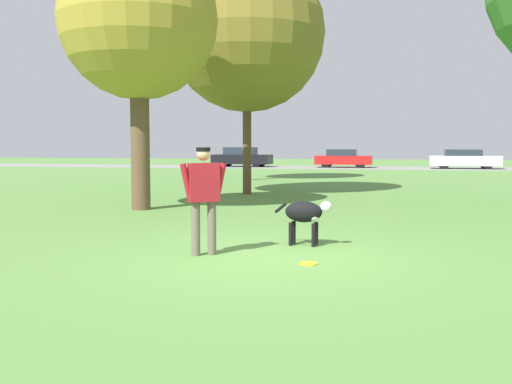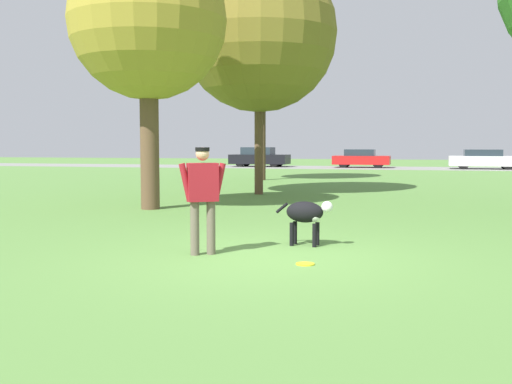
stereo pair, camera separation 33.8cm
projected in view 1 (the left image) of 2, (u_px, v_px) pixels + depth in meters
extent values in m
plane|color=#56843D|center=(268.00, 257.00, 8.65)|extent=(120.00, 120.00, 0.00)
cube|color=gray|center=(360.00, 168.00, 42.25)|extent=(120.00, 6.00, 0.01)
cylinder|color=#665B4C|center=(212.00, 228.00, 8.85)|extent=(0.18, 0.18, 0.80)
cylinder|color=#665B4C|center=(196.00, 229.00, 8.77)|extent=(0.18, 0.18, 0.80)
cube|color=maroon|center=(203.00, 182.00, 8.75)|extent=(0.49, 0.42, 0.56)
cylinder|color=maroon|center=(220.00, 182.00, 8.83)|extent=(0.22, 0.18, 0.57)
cylinder|color=maroon|center=(187.00, 183.00, 8.67)|extent=(0.22, 0.18, 0.57)
sphere|color=tan|center=(203.00, 154.00, 8.72)|extent=(0.27, 0.27, 0.20)
cylinder|color=black|center=(203.00, 149.00, 8.71)|extent=(0.29, 0.29, 0.05)
ellipsoid|color=black|center=(304.00, 212.00, 9.65)|extent=(0.64, 0.40, 0.34)
ellipsoid|color=white|center=(314.00, 216.00, 9.61)|extent=(0.21, 0.26, 0.19)
sphere|color=white|center=(326.00, 207.00, 9.54)|extent=(0.20, 0.20, 0.18)
cylinder|color=black|center=(316.00, 233.00, 9.72)|extent=(0.08, 0.08, 0.37)
cylinder|color=black|center=(314.00, 235.00, 9.54)|extent=(0.08, 0.08, 0.37)
cylinder|color=black|center=(294.00, 232.00, 9.83)|extent=(0.08, 0.08, 0.37)
cylinder|color=black|center=(291.00, 234.00, 9.65)|extent=(0.08, 0.08, 0.37)
cylinder|color=black|center=(281.00, 208.00, 9.77)|extent=(0.21, 0.07, 0.19)
cylinder|color=yellow|center=(308.00, 264.00, 8.15)|extent=(0.26, 0.26, 0.02)
torus|color=yellow|center=(308.00, 264.00, 8.15)|extent=(0.26, 0.26, 0.02)
cylinder|color=brown|center=(247.00, 144.00, 19.59)|extent=(0.28, 0.28, 3.31)
sphere|color=olive|center=(247.00, 34.00, 19.31)|extent=(5.06, 5.06, 5.06)
cylinder|color=brown|center=(140.00, 145.00, 14.94)|extent=(0.47, 0.47, 3.23)
sphere|color=olive|center=(138.00, 20.00, 14.70)|extent=(3.92, 3.92, 3.92)
cylinder|color=#4C3826|center=(248.00, 136.00, 27.48)|extent=(0.31, 0.31, 4.10)
sphere|color=#38752D|center=(247.00, 52.00, 27.18)|extent=(4.62, 4.62, 4.62)
cube|color=black|center=(242.00, 159.00, 44.38)|extent=(4.39, 2.02, 0.69)
cube|color=#232D38|center=(240.00, 151.00, 44.36)|extent=(2.31, 1.68, 0.54)
cylinder|color=black|center=(262.00, 162.00, 44.85)|extent=(0.61, 0.22, 0.61)
cylinder|color=black|center=(256.00, 163.00, 43.30)|extent=(0.61, 0.22, 0.61)
cylinder|color=black|center=(229.00, 162.00, 45.49)|extent=(0.61, 0.22, 0.61)
cylinder|color=black|center=(222.00, 163.00, 43.94)|extent=(0.61, 0.22, 0.61)
cube|color=red|center=(344.00, 160.00, 42.82)|extent=(4.04, 1.90, 0.62)
cube|color=#232D38|center=(342.00, 153.00, 42.80)|extent=(2.12, 1.59, 0.46)
cylinder|color=black|center=(361.00, 163.00, 43.29)|extent=(0.67, 0.22, 0.66)
cylinder|color=black|center=(360.00, 163.00, 41.81)|extent=(0.67, 0.22, 0.66)
cylinder|color=black|center=(328.00, 163.00, 43.86)|extent=(0.67, 0.22, 0.66)
cylinder|color=black|center=(326.00, 163.00, 42.37)|extent=(0.67, 0.22, 0.66)
cube|color=white|center=(465.00, 161.00, 40.40)|extent=(4.60, 1.85, 0.66)
cube|color=#232D38|center=(463.00, 153.00, 40.39)|extent=(2.40, 1.56, 0.44)
cylinder|color=black|center=(484.00, 164.00, 40.84)|extent=(0.63, 0.21, 0.63)
cylinder|color=black|center=(488.00, 165.00, 39.37)|extent=(0.63, 0.21, 0.63)
cylinder|color=black|center=(443.00, 164.00, 41.46)|extent=(0.63, 0.21, 0.63)
cylinder|color=black|center=(444.00, 164.00, 40.00)|extent=(0.63, 0.21, 0.63)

